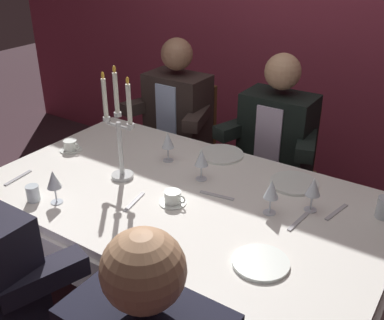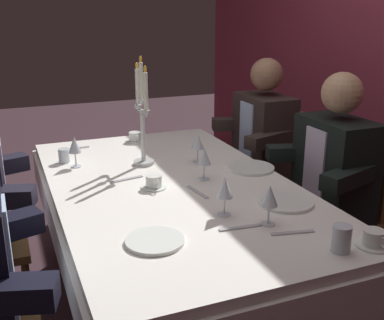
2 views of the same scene
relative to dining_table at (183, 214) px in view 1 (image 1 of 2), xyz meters
The scene contains 23 objects.
ground_plane 0.62m from the dining_table, ahead, with size 12.00×12.00×0.00m, color #402930.
back_wall 1.81m from the dining_table, 90.00° to the left, with size 6.00×0.12×2.70m, color #903246.
dining_table is the anchor object (origin of this frame).
candelabra 0.49m from the dining_table, behind, with size 0.19×0.11×0.57m.
dinner_plate_0 0.61m from the dining_table, 25.92° to the right, with size 0.22×0.22×0.01m, color white.
dinner_plate_1 0.47m from the dining_table, 96.70° to the left, with size 0.25×0.25×0.01m, color white.
dinner_plate_2 0.57m from the dining_table, 42.46° to the left, with size 0.24×0.24×0.01m, color white.
wine_glass_0 0.42m from the dining_table, 137.34° to the left, with size 0.07×0.07×0.16m.
wine_glass_1 0.29m from the dining_table, 89.69° to the left, with size 0.07×0.07×0.16m.
wine_glass_2 0.63m from the dining_table, 138.40° to the right, with size 0.07×0.07×0.16m.
wine_glass_3 0.64m from the dining_table, 19.37° to the left, with size 0.07×0.07×0.16m.
wine_glass_4 0.48m from the dining_table, 10.16° to the left, with size 0.07×0.07×0.16m.
water_tumbler_0 0.91m from the dining_table, 20.67° to the left, with size 0.07×0.07×0.10m, color silver.
water_tumbler_1 0.70m from the dining_table, 141.11° to the right, with size 0.06×0.06×0.08m, color silver.
coffee_cup_1 0.17m from the dining_table, 81.75° to the right, with size 0.13×0.12×0.06m.
coffee_cup_2 0.81m from the dining_table, behind, with size 0.13×0.12×0.06m.
spoon_0 0.71m from the dining_table, 20.00° to the left, with size 0.17×0.02×0.01m, color #B7B7BC.
spoon_1 0.20m from the dining_table, 24.61° to the left, with size 0.17×0.02×0.01m, color #B7B7BC.
fork_2 0.26m from the dining_table, 126.40° to the right, with size 0.17×0.02×0.01m, color #B7B7BC.
fork_3 0.57m from the dining_table, ahead, with size 0.17×0.02×0.01m, color #B7B7BC.
fork_4 0.85m from the dining_table, 156.37° to the right, with size 0.17×0.02×0.01m, color #B7B7BC.
seated_diner_0 1.10m from the dining_table, 126.23° to the left, with size 0.63×0.48×1.24m.
seated_diner_2 0.90m from the dining_table, 84.24° to the left, with size 0.63×0.48×1.24m.
Camera 1 is at (1.06, -1.52, 1.85)m, focal length 42.62 mm.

